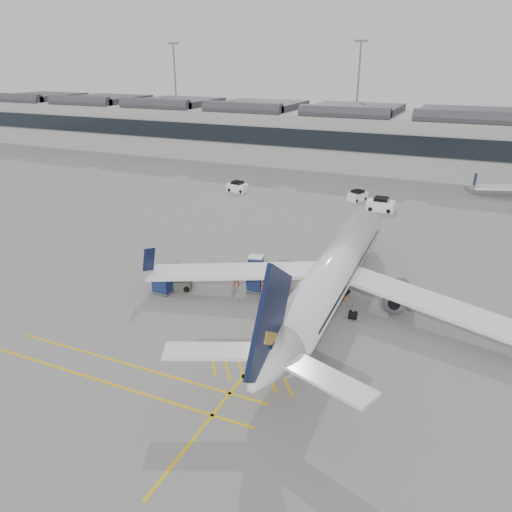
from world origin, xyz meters
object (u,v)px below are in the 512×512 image
at_px(ramp_agent_b, 235,276).
at_px(ramp_agent_a, 263,291).
at_px(baggage_cart_a, 256,264).
at_px(pushback_tug, 177,282).
at_px(belt_loader, 319,286).
at_px(airliner_main, 332,275).

bearing_deg(ramp_agent_b, ramp_agent_a, 122.65).
relative_size(baggage_cart_a, pushback_tug, 0.60).
bearing_deg(belt_loader, ramp_agent_b, -157.38).
relative_size(belt_loader, pushback_tug, 1.62).
height_order(belt_loader, ramp_agent_b, belt_loader).
bearing_deg(belt_loader, baggage_cart_a, 174.43).
relative_size(ramp_agent_a, pushback_tug, 0.48).
xyz_separation_m(airliner_main, baggage_cart_a, (-9.67, 4.43, -2.14)).
xyz_separation_m(ramp_agent_a, ramp_agent_b, (-3.77, 1.54, 0.17)).
relative_size(belt_loader, baggage_cart_a, 2.71).
distance_m(baggage_cart_a, ramp_agent_a, 6.46).
relative_size(baggage_cart_a, ramp_agent_b, 1.02).
bearing_deg(ramp_agent_a, baggage_cart_a, 64.36).
height_order(ramp_agent_a, ramp_agent_b, ramp_agent_b).
relative_size(belt_loader, ramp_agent_b, 2.76).
height_order(baggage_cart_a, ramp_agent_a, baggage_cart_a).
bearing_deg(baggage_cart_a, ramp_agent_b, -111.73).
height_order(baggage_cart_a, pushback_tug, baggage_cart_a).
xyz_separation_m(baggage_cart_a, pushback_tug, (-5.40, -7.16, -0.23)).
bearing_deg(baggage_cart_a, ramp_agent_a, -74.24).
relative_size(airliner_main, ramp_agent_a, 25.08).
relative_size(ramp_agent_a, ramp_agent_b, 0.82).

